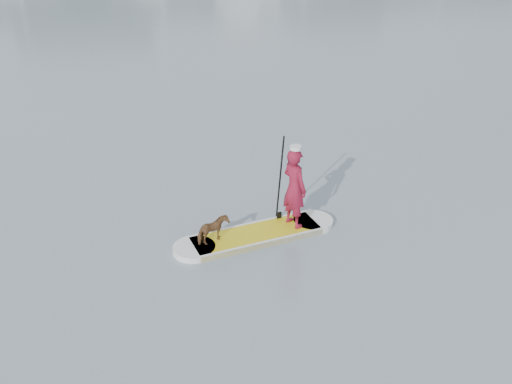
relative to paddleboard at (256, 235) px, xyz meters
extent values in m
plane|color=slate|center=(2.96, 1.69, -0.06)|extent=(140.00, 140.00, 0.00)
cube|color=gold|center=(0.00, 0.00, 0.00)|extent=(2.61, 1.28, 0.12)
cylinder|color=silver|center=(-1.23, -0.25, 0.00)|extent=(0.80, 0.80, 0.12)
cylinder|color=silver|center=(1.23, 0.25, 0.00)|extent=(0.80, 0.80, 0.12)
cube|color=silver|center=(-0.07, 0.36, 0.00)|extent=(2.46, 0.56, 0.12)
cube|color=silver|center=(0.07, -0.36, 0.00)|extent=(2.46, 0.56, 0.12)
imported|color=maroon|center=(0.78, 0.16, 0.86)|extent=(0.60, 0.69, 1.60)
cylinder|color=silver|center=(0.78, 0.16, 1.70)|extent=(0.22, 0.22, 0.07)
imported|color=#50311B|center=(-0.85, -0.17, 0.32)|extent=(0.67, 0.54, 0.52)
cylinder|color=black|center=(0.57, 0.44, 0.94)|extent=(0.09, 0.30, 1.89)
cube|color=black|center=(0.57, 0.44, 0.04)|extent=(0.10, 0.04, 0.32)
camera|label=1|loc=(-1.91, -9.18, 5.84)|focal=40.00mm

